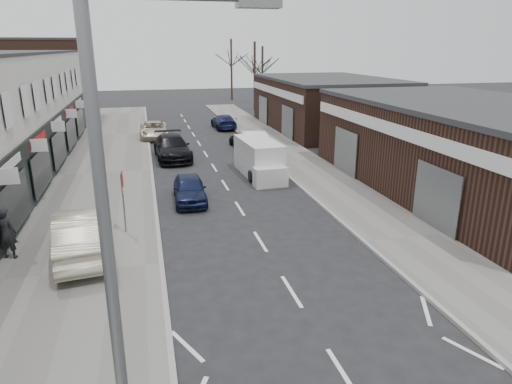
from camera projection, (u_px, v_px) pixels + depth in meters
pavement_left at (104, 173)px, 27.70m from camera, size 5.50×64.00×0.12m
pavement_right at (299, 162)px, 30.54m from camera, size 3.50×64.00×0.12m
brick_block_far at (47, 82)px, 46.25m from camera, size 8.00×10.00×8.00m
right_unit_near at (471, 149)px, 24.01m from camera, size 10.00×18.00×4.50m
right_unit_far at (327, 105)px, 42.51m from camera, size 10.00×16.00×4.50m
tree_far_a at (255, 111)px, 55.35m from camera, size 3.60×3.60×8.00m
tree_far_b at (262, 104)px, 61.47m from camera, size 3.60×3.60×7.50m
tree_far_c at (232, 100)px, 66.34m from camera, size 3.60×3.60×8.50m
street_lamp at (125, 278)px, 5.73m from camera, size 2.23×0.22×8.00m
warning_sign at (123, 183)px, 18.16m from camera, size 0.12×0.80×2.70m
white_van at (260, 159)px, 27.28m from camera, size 2.16×5.48×2.09m
sedan_on_pavement at (82, 233)px, 16.46m from camera, size 2.48×5.39×1.71m
pedestrian at (6, 233)px, 16.20m from camera, size 0.81×0.65×1.93m
parked_car_left_a at (190, 189)px, 22.67m from camera, size 1.69×3.91×1.31m
parked_car_left_b at (172, 147)px, 31.33m from camera, size 2.52×5.65×1.61m
parked_car_left_c at (154, 130)px, 38.54m from camera, size 2.37×4.98×1.37m
parked_car_right_a at (253, 141)px, 33.24m from camera, size 1.89×4.96×1.62m
parked_car_right_b at (243, 139)px, 34.86m from camera, size 1.74×3.90×1.30m
parked_car_right_c at (224, 122)px, 43.08m from camera, size 1.99×4.59×1.32m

